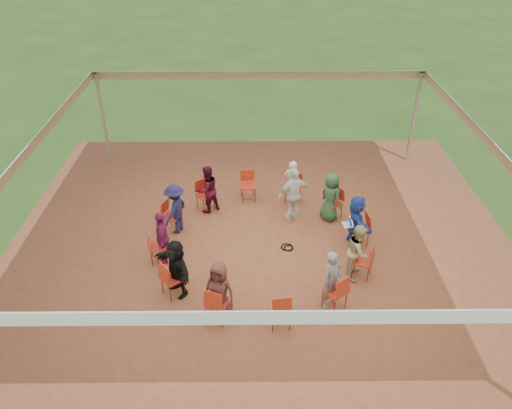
{
  "coord_description": "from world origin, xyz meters",
  "views": [
    {
      "loc": [
        -0.22,
        -10.0,
        7.78
      ],
      "look_at": [
        -0.13,
        0.3,
        1.22
      ],
      "focal_mm": 35.0,
      "sensor_mm": 36.0,
      "label": 1
    }
  ],
  "objects_px": {
    "chair_0": "(359,229)",
    "person_seated_6": "(176,268)",
    "person_seated_2": "(292,183)",
    "chair_5": "(172,216)",
    "chair_10": "(335,292)",
    "person_seated_5": "(162,237)",
    "person_seated_1": "(331,197)",
    "person_seated_9": "(359,251)",
    "person_seated_8": "(332,280)",
    "chair_2": "(293,189)",
    "person_seated_4": "(175,209)",
    "person_seated_7": "(220,291)",
    "laptop": "(349,223)",
    "chair_11": "(363,261)",
    "chair_8": "(218,304)",
    "chair_9": "(280,309)",
    "person_seated_0": "(356,221)",
    "chair_4": "(205,195)",
    "person_seated_3": "(207,189)",
    "cable_coil": "(288,247)",
    "chair_1": "(333,203)",
    "chair_3": "(248,186)",
    "standing_person": "(294,195)"
  },
  "relations": [
    {
      "from": "chair_0",
      "to": "person_seated_6",
      "type": "distance_m",
      "value": 4.77
    },
    {
      "from": "chair_0",
      "to": "person_seated_2",
      "type": "xyz_separation_m",
      "value": [
        -1.59,
        1.89,
        0.26
      ]
    },
    {
      "from": "chair_5",
      "to": "chair_10",
      "type": "distance_m",
      "value": 4.88
    },
    {
      "from": "chair_5",
      "to": "person_seated_5",
      "type": "relative_size",
      "value": 0.64
    },
    {
      "from": "person_seated_1",
      "to": "person_seated_9",
      "type": "bearing_deg",
      "value": 150.0
    },
    {
      "from": "person_seated_1",
      "to": "person_seated_8",
      "type": "height_order",
      "value": "same"
    },
    {
      "from": "chair_2",
      "to": "person_seated_4",
      "type": "xyz_separation_m",
      "value": [
        -3.18,
        -1.43,
        0.26
      ]
    },
    {
      "from": "person_seated_7",
      "to": "laptop",
      "type": "relative_size",
      "value": 4.28
    },
    {
      "from": "chair_0",
      "to": "person_seated_1",
      "type": "bearing_deg",
      "value": 20.19
    },
    {
      "from": "person_seated_7",
      "to": "chair_11",
      "type": "bearing_deg",
      "value": 43.61
    },
    {
      "from": "chair_8",
      "to": "person_seated_1",
      "type": "xyz_separation_m",
      "value": [
        2.86,
        3.81,
        0.26
      ]
    },
    {
      "from": "chair_5",
      "to": "person_seated_6",
      "type": "distance_m",
      "value": 2.48
    },
    {
      "from": "chair_0",
      "to": "chair_10",
      "type": "distance_m",
      "value": 2.53
    },
    {
      "from": "chair_9",
      "to": "person_seated_2",
      "type": "relative_size",
      "value": 0.64
    },
    {
      "from": "person_seated_2",
      "to": "person_seated_4",
      "type": "distance_m",
      "value": 3.4
    },
    {
      "from": "chair_8",
      "to": "person_seated_0",
      "type": "xyz_separation_m",
      "value": [
        3.34,
        2.66,
        0.26
      ]
    },
    {
      "from": "chair_4",
      "to": "chair_5",
      "type": "distance_m",
      "value": 1.31
    },
    {
      "from": "chair_0",
      "to": "person_seated_6",
      "type": "relative_size",
      "value": 0.64
    },
    {
      "from": "person_seated_3",
      "to": "person_seated_8",
      "type": "distance_m",
      "value": 4.81
    },
    {
      "from": "cable_coil",
      "to": "laptop",
      "type": "bearing_deg",
      "value": 6.19
    },
    {
      "from": "person_seated_2",
      "to": "person_seated_3",
      "type": "height_order",
      "value": "same"
    },
    {
      "from": "chair_1",
      "to": "chair_10",
      "type": "xyz_separation_m",
      "value": [
        -0.45,
        -3.54,
        0.0
      ]
    },
    {
      "from": "chair_9",
      "to": "chair_0",
      "type": "bearing_deg",
      "value": 45.0
    },
    {
      "from": "chair_10",
      "to": "person_seated_1",
      "type": "height_order",
      "value": "person_seated_1"
    },
    {
      "from": "person_seated_1",
      "to": "person_seated_5",
      "type": "bearing_deg",
      "value": 75.0
    },
    {
      "from": "person_seated_3",
      "to": "person_seated_9",
      "type": "height_order",
      "value": "same"
    },
    {
      "from": "chair_10",
      "to": "cable_coil",
      "type": "relative_size",
      "value": 2.21
    },
    {
      "from": "person_seated_1",
      "to": "cable_coil",
      "type": "distance_m",
      "value": 1.94
    },
    {
      "from": "chair_2",
      "to": "person_seated_9",
      "type": "distance_m",
      "value": 3.5
    },
    {
      "from": "person_seated_3",
      "to": "chair_5",
      "type": "bearing_deg",
      "value": 9.81
    },
    {
      "from": "chair_3",
      "to": "person_seated_3",
      "type": "relative_size",
      "value": 0.64
    },
    {
      "from": "chair_1",
      "to": "person_seated_2",
      "type": "bearing_deg",
      "value": 20.19
    },
    {
      "from": "person_seated_3",
      "to": "person_seated_7",
      "type": "xyz_separation_m",
      "value": [
        0.56,
        -4.13,
        0.0
      ]
    },
    {
      "from": "chair_3",
      "to": "cable_coil",
      "type": "bearing_deg",
      "value": 105.46
    },
    {
      "from": "chair_8",
      "to": "chair_4",
      "type": "bearing_deg",
      "value": 120.0
    },
    {
      "from": "person_seated_7",
      "to": "person_seated_8",
      "type": "distance_m",
      "value": 2.41
    },
    {
      "from": "chair_0",
      "to": "chair_1",
      "type": "height_order",
      "value": "same"
    },
    {
      "from": "cable_coil",
      "to": "standing_person",
      "type": "bearing_deg",
      "value": 80.28
    },
    {
      "from": "person_seated_4",
      "to": "person_seated_8",
      "type": "relative_size",
      "value": 1.0
    },
    {
      "from": "person_seated_4",
      "to": "standing_person",
      "type": "bearing_deg",
      "value": 122.07
    },
    {
      "from": "chair_0",
      "to": "cable_coil",
      "type": "height_order",
      "value": "chair_0"
    },
    {
      "from": "chair_1",
      "to": "person_seated_6",
      "type": "bearing_deg",
      "value": 90.0
    },
    {
      "from": "person_seated_5",
      "to": "person_seated_8",
      "type": "relative_size",
      "value": 1.0
    },
    {
      "from": "person_seated_4",
      "to": "person_seated_9",
      "type": "height_order",
      "value": "same"
    },
    {
      "from": "person_seated_5",
      "to": "person_seated_7",
      "type": "distance_m",
      "value": 2.41
    },
    {
      "from": "person_seated_4",
      "to": "person_seated_9",
      "type": "relative_size",
      "value": 1.0
    },
    {
      "from": "chair_11",
      "to": "person_seated_7",
      "type": "xyz_separation_m",
      "value": [
        -3.25,
        -1.27,
        0.26
      ]
    },
    {
      "from": "person_seated_7",
      "to": "person_seated_9",
      "type": "height_order",
      "value": "same"
    },
    {
      "from": "chair_4",
      "to": "chair_5",
      "type": "height_order",
      "value": "same"
    },
    {
      "from": "chair_2",
      "to": "chair_11",
      "type": "height_order",
      "value": "same"
    }
  ]
}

